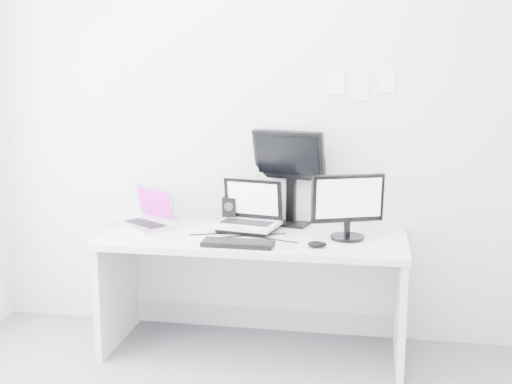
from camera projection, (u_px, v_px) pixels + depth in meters
The scene contains 12 objects.
back_wall at pixel (263, 126), 4.16m from camera, with size 3.60×3.60×0.00m, color silver.
desk at pixel (253, 294), 4.01m from camera, with size 1.80×0.70×0.73m, color silver.
macbook at pixel (142, 206), 4.12m from camera, with size 0.36×0.27×0.27m, color silver.
speaker at pixel (230, 210), 4.22m from camera, with size 0.09×0.09×0.18m, color black.
dell_laptop at pixel (246, 206), 4.02m from camera, with size 0.38×0.29×0.32m, color silver.
rear_monitor at pixel (290, 177), 4.15m from camera, with size 0.46×0.16×0.62m, color black.
samsung_monitor at pixel (348, 206), 3.84m from camera, with size 0.43×0.20×0.39m, color black.
keyboard at pixel (238, 244), 3.73m from camera, with size 0.40×0.14×0.03m, color black.
mouse at pixel (317, 244), 3.69m from camera, with size 0.11×0.07×0.04m, color black.
wall_note_0 at pixel (336, 83), 4.03m from camera, with size 0.10×0.00×0.14m, color white.
wall_note_1 at pixel (361, 90), 4.01m from camera, with size 0.09×0.00×0.13m, color white.
wall_note_2 at pixel (387, 81), 3.98m from camera, with size 0.10×0.00×0.14m, color white.
Camera 1 is at (0.68, -2.51, 1.74)m, focal length 46.68 mm.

